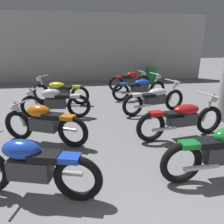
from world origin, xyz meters
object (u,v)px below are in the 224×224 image
object	(u,v)px
motorcycle_right_row_2	(182,118)
oil_drum	(150,75)
motorcycle_left_row_3	(55,102)
motorcycle_left_row_4	(60,91)
motorcycle_right_row_1	(222,152)
motorcycle_right_row_3	(155,99)
motorcycle_left_row_2	(44,123)
motorcycle_left_row_1	(30,167)
motorcycle_right_row_4	(140,88)
motorcycle_right_row_5	(130,81)

from	to	relation	value
motorcycle_right_row_2	oil_drum	xyz separation A→B (m)	(1.54, 6.82, -0.03)
motorcycle_left_row_3	motorcycle_right_row_2	bearing A→B (deg)	-30.73
motorcycle_left_row_4	motorcycle_right_row_2	xyz separation A→B (m)	(2.96, -3.29, 0.00)
motorcycle_right_row_1	motorcycle_right_row_3	bearing A→B (deg)	88.28
motorcycle_left_row_3	oil_drum	bearing A→B (deg)	48.54
oil_drum	motorcycle_left_row_3	bearing A→B (deg)	-131.46
motorcycle_left_row_2	motorcycle_right_row_3	world-z (taller)	motorcycle_right_row_3
motorcycle_right_row_1	motorcycle_right_row_3	size ratio (longest dim) A/B	0.93
motorcycle_left_row_1	motorcycle_right_row_2	xyz separation A→B (m)	(2.91, 1.50, -0.01)
motorcycle_left_row_4	motorcycle_right_row_4	distance (m)	2.95
motorcycle_right_row_1	motorcycle_right_row_3	distance (m)	3.26
motorcycle_left_row_4	oil_drum	distance (m)	5.72
motorcycle_left_row_4	motorcycle_right_row_3	bearing A→B (deg)	-27.29
motorcycle_right_row_4	oil_drum	distance (m)	3.75
motorcycle_right_row_5	oil_drum	distance (m)	2.40
motorcycle_left_row_2	oil_drum	size ratio (longest dim) A/B	2.17
motorcycle_left_row_2	motorcycle_right_row_2	xyz separation A→B (m)	(3.00, -0.15, -0.01)
motorcycle_left_row_4	motorcycle_right_row_3	distance (m)	3.32
motorcycle_left_row_2	motorcycle_right_row_1	size ratio (longest dim) A/B	0.93
motorcycle_right_row_4	motorcycle_right_row_2	bearing A→B (deg)	-89.77
motorcycle_left_row_2	motorcycle_right_row_4	xyz separation A→B (m)	(2.98, 3.26, -0.01)
motorcycle_right_row_2	motorcycle_right_row_5	xyz separation A→B (m)	(-0.02, 5.01, 0.01)
motorcycle_left_row_1	motorcycle_right_row_1	distance (m)	2.81
motorcycle_right_row_2	motorcycle_left_row_2	bearing A→B (deg)	177.15
motorcycle_left_row_1	motorcycle_right_row_1	size ratio (longest dim) A/B	0.97
motorcycle_left_row_3	motorcycle_right_row_1	bearing A→B (deg)	-48.85
motorcycle_left_row_1	motorcycle_right_row_5	bearing A→B (deg)	66.03
motorcycle_left_row_2	motorcycle_right_row_1	bearing A→B (deg)	-29.68
motorcycle_right_row_2	motorcycle_right_row_5	size ratio (longest dim) A/B	1.10
motorcycle_left_row_1	motorcycle_left_row_3	xyz separation A→B (m)	(-0.03, 3.25, 0.00)
motorcycle_left_row_1	motorcycle_right_row_1	xyz separation A→B (m)	(2.81, -0.00, 0.00)
motorcycle_left_row_2	motorcycle_left_row_3	bearing A→B (deg)	88.08
motorcycle_left_row_4	motorcycle_right_row_5	size ratio (longest dim) A/B	1.04
motorcycle_left_row_4	motorcycle_right_row_1	size ratio (longest dim) A/B	1.04
motorcycle_left_row_3	motorcycle_right_row_2	world-z (taller)	motorcycle_right_row_2
motorcycle_right_row_4	oil_drum	size ratio (longest dim) A/B	2.54
motorcycle_right_row_4	oil_drum	xyz separation A→B (m)	(1.55, 3.41, -0.03)
motorcycle_right_row_1	motorcycle_right_row_2	xyz separation A→B (m)	(0.10, 1.50, -0.01)
motorcycle_right_row_1	oil_drum	xyz separation A→B (m)	(1.64, 8.32, -0.03)
motorcycle_left_row_1	oil_drum	world-z (taller)	motorcycle_left_row_1
motorcycle_left_row_4	motorcycle_right_row_4	bearing A→B (deg)	2.40
motorcycle_left_row_3	motorcycle_right_row_5	distance (m)	4.38
motorcycle_left_row_1	motorcycle_left_row_4	size ratio (longest dim) A/B	0.94
motorcycle_left_row_1	motorcycle_left_row_4	distance (m)	4.78
motorcycle_left_row_1	oil_drum	size ratio (longest dim) A/B	2.26
motorcycle_left_row_1	motorcycle_left_row_3	size ratio (longest dim) A/B	0.98
oil_drum	motorcycle_left_row_2	bearing A→B (deg)	-124.20
motorcycle_right_row_4	motorcycle_right_row_5	distance (m)	1.60
motorcycle_left_row_4	motorcycle_left_row_2	bearing A→B (deg)	-90.70
motorcycle_left_row_2	motorcycle_right_row_3	size ratio (longest dim) A/B	0.87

